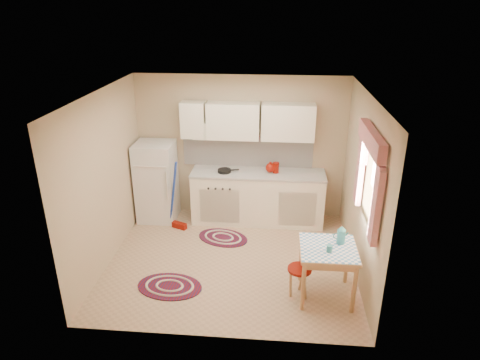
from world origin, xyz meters
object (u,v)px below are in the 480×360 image
at_px(fridge, 157,182).
at_px(stool, 299,282).
at_px(table, 326,272).
at_px(base_cabinets, 258,198).

distance_m(fridge, stool, 3.16).
relative_size(table, stool, 1.71).
bearing_deg(base_cabinets, stool, -72.35).
relative_size(base_cabinets, stool, 5.36).
height_order(base_cabinets, table, base_cabinets).
distance_m(fridge, base_cabinets, 1.78).
relative_size(fridge, table, 1.94).
bearing_deg(stool, base_cabinets, 107.65).
xyz_separation_m(fridge, stool, (2.41, -1.99, -0.49)).
bearing_deg(base_cabinets, fridge, -178.37).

